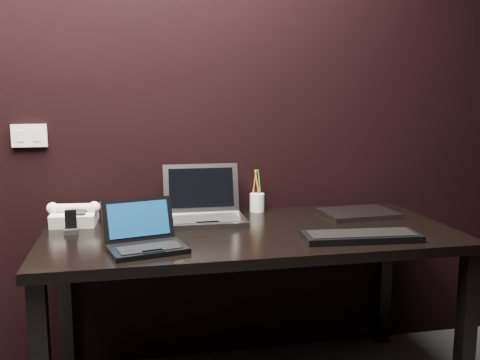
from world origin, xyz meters
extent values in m
plane|color=black|center=(0.00, 1.80, 1.30)|extent=(4.00, 0.00, 4.00)
cube|color=silver|center=(-0.62, 1.79, 1.12)|extent=(0.15, 0.02, 0.10)
cube|color=silver|center=(-0.66, 1.78, 1.12)|extent=(0.03, 0.01, 0.05)
cube|color=silver|center=(-0.58, 1.78, 1.12)|extent=(0.03, 0.01, 0.05)
cube|color=black|center=(0.30, 1.40, 0.72)|extent=(1.70, 0.80, 0.04)
cube|color=black|center=(1.10, 1.05, 0.35)|extent=(0.06, 0.06, 0.70)
cube|color=black|center=(-0.50, 1.75, 0.35)|extent=(0.06, 0.06, 0.70)
cube|color=black|center=(1.10, 1.75, 0.35)|extent=(0.06, 0.06, 0.70)
cube|color=black|center=(-0.13, 1.17, 0.75)|extent=(0.30, 0.24, 0.02)
cube|color=black|center=(-0.13, 1.15, 0.76)|extent=(0.24, 0.15, 0.00)
cube|color=black|center=(-0.12, 1.10, 0.76)|extent=(0.08, 0.05, 0.00)
cube|color=black|center=(-0.16, 1.28, 0.83)|extent=(0.27, 0.12, 0.15)
cube|color=#0A2B50|center=(-0.16, 1.28, 0.84)|extent=(0.23, 0.10, 0.13)
cube|color=#96969B|center=(0.13, 1.55, 0.75)|extent=(0.35, 0.26, 0.02)
cube|color=black|center=(0.13, 1.52, 0.77)|extent=(0.29, 0.14, 0.00)
cube|color=#98999E|center=(0.13, 1.46, 0.77)|extent=(0.10, 0.04, 0.00)
cube|color=#939398|center=(0.14, 1.71, 0.87)|extent=(0.35, 0.07, 0.22)
cube|color=black|center=(0.13, 1.70, 0.87)|extent=(0.30, 0.06, 0.18)
cube|color=black|center=(0.69, 1.16, 0.75)|extent=(0.47, 0.19, 0.03)
cube|color=black|center=(0.69, 1.16, 0.77)|extent=(0.42, 0.16, 0.00)
cube|color=gray|center=(0.85, 1.55, 0.75)|extent=(0.35, 0.26, 0.02)
cube|color=silver|center=(-0.43, 1.64, 0.77)|extent=(0.20, 0.18, 0.08)
cylinder|color=silver|center=(-0.43, 1.63, 0.82)|extent=(0.18, 0.05, 0.04)
sphere|color=white|center=(-0.52, 1.64, 0.82)|extent=(0.06, 0.06, 0.05)
sphere|color=white|center=(-0.34, 1.62, 0.82)|extent=(0.06, 0.06, 0.05)
cube|color=black|center=(-0.41, 1.59, 0.80)|extent=(0.08, 0.06, 0.01)
cube|color=black|center=(-0.43, 1.50, 0.79)|extent=(0.05, 0.02, 0.10)
cube|color=black|center=(-0.43, 1.48, 0.75)|extent=(0.06, 0.04, 0.02)
cylinder|color=white|center=(0.41, 1.74, 0.78)|extent=(0.09, 0.09, 0.09)
cylinder|color=#CA5F13|center=(0.40, 1.74, 0.88)|extent=(0.02, 0.02, 0.13)
cylinder|color=#258A3D|center=(0.42, 1.74, 0.88)|extent=(0.02, 0.02, 0.13)
cylinder|color=black|center=(0.41, 1.75, 0.88)|extent=(0.01, 0.01, 0.13)
cylinder|color=orange|center=(0.41, 1.73, 0.88)|extent=(0.03, 0.03, 0.13)
camera|label=1|loc=(-0.18, -0.72, 1.30)|focal=40.00mm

